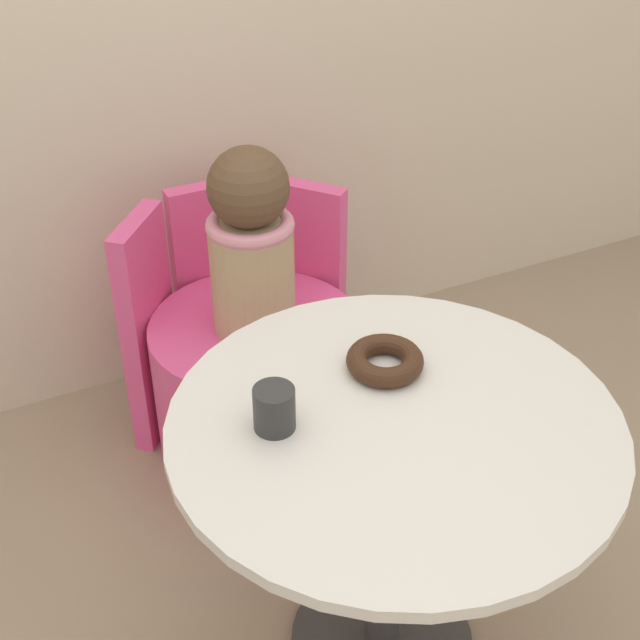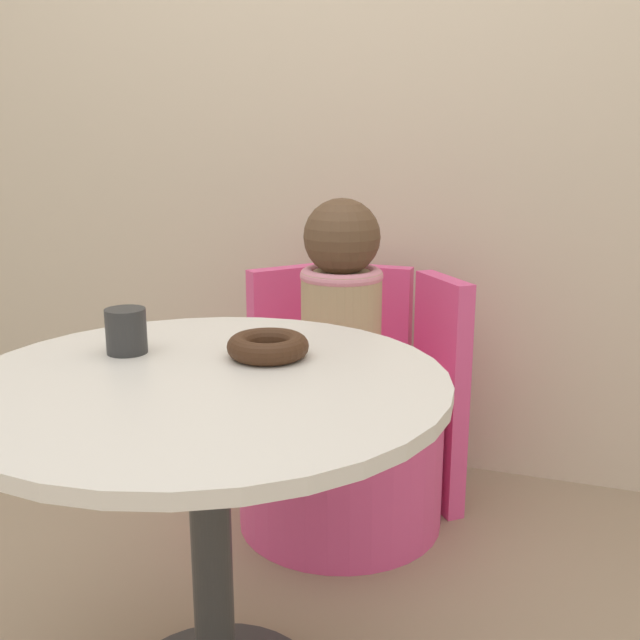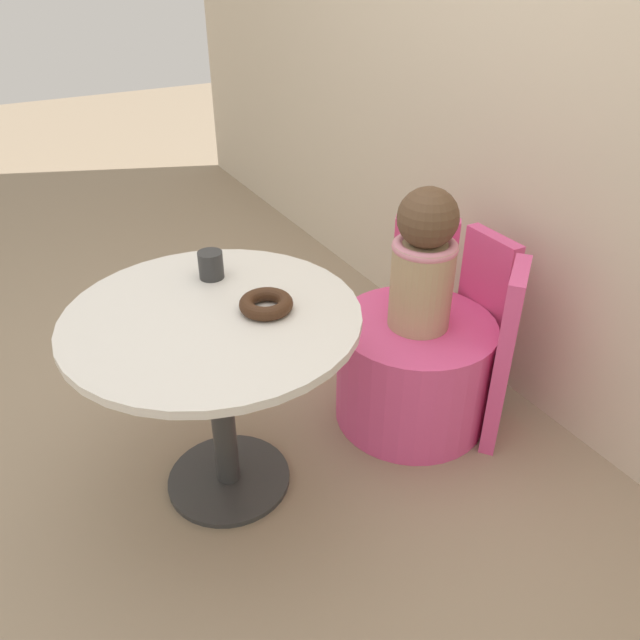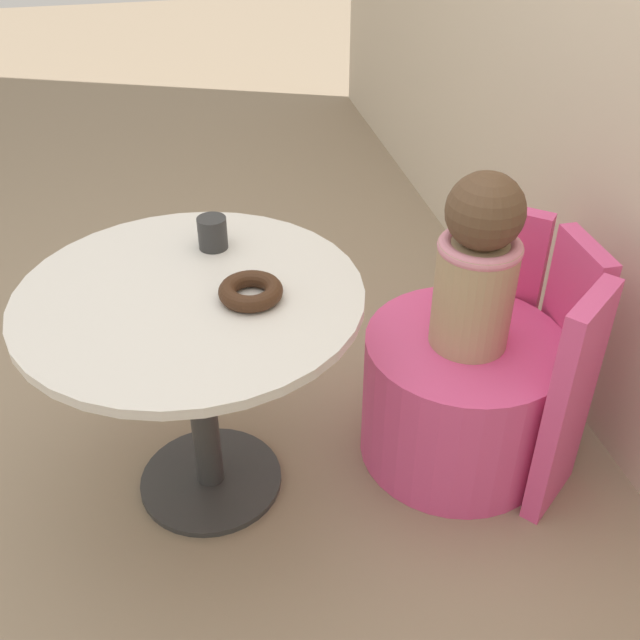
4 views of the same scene
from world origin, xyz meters
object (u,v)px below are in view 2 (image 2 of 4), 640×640
at_px(child_figure, 341,294).
at_px(cup, 126,331).
at_px(tub_chair, 340,453).
at_px(donut, 268,346).
at_px(round_table, 208,449).

relative_size(child_figure, cup, 5.77).
distance_m(tub_chair, donut, 0.73).
bearing_deg(donut, round_table, -111.88).
distance_m(tub_chair, child_figure, 0.43).
height_order(round_table, cup, cup).
height_order(round_table, donut, donut).
height_order(round_table, tub_chair, round_table).
relative_size(child_figure, donut, 3.22).
height_order(child_figure, donut, child_figure).
xyz_separation_m(round_table, child_figure, (0.01, 0.70, 0.12)).
distance_m(child_figure, cup, 0.66).
xyz_separation_m(child_figure, donut, (0.04, -0.57, 0.02)).
bearing_deg(round_table, donut, 68.12).
relative_size(donut, cup, 1.79).
bearing_deg(cup, child_figure, 71.45).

